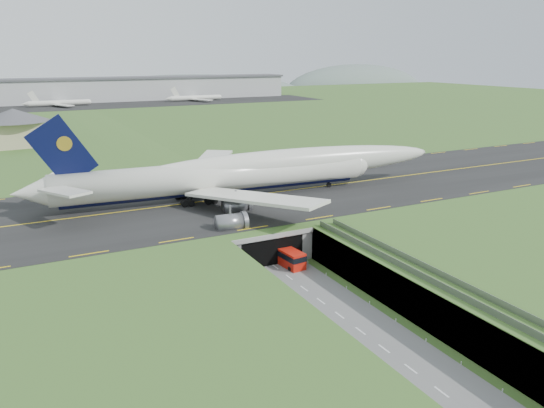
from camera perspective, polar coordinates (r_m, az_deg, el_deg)
ground at (r=87.66m, az=2.48°, el=-8.47°), size 900.00×900.00×0.00m
airfield_deck at (r=86.47m, az=2.51°, el=-6.65°), size 800.00×800.00×6.00m
trench_road at (r=81.80m, az=5.09°, el=-10.30°), size 12.00×75.00×0.20m
taxiway at (r=113.85m, az=-5.63°, el=0.48°), size 800.00×44.00×0.18m
tunnel_portal at (r=100.30m, az=-2.18°, el=-3.23°), size 17.00×22.30×6.00m
guideway at (r=77.63m, az=16.80°, el=-8.19°), size 3.00×53.00×7.05m
jumbo_jet at (r=115.03m, az=-2.66°, el=3.42°), size 94.25×60.56×20.08m
shuttle_tram at (r=93.67m, az=1.74°, el=-5.72°), size 3.51×7.62×3.01m
service_building at (r=199.38m, az=-25.98°, el=7.73°), size 24.93×24.93×12.67m
cargo_terminal at (r=371.70m, az=-21.18°, el=11.34°), size 320.00×67.00×15.60m
distant_hills at (r=511.78m, az=-15.36°, el=10.74°), size 700.00×91.00×60.00m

